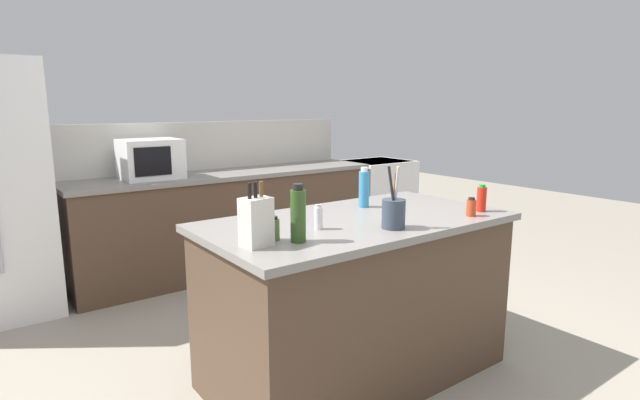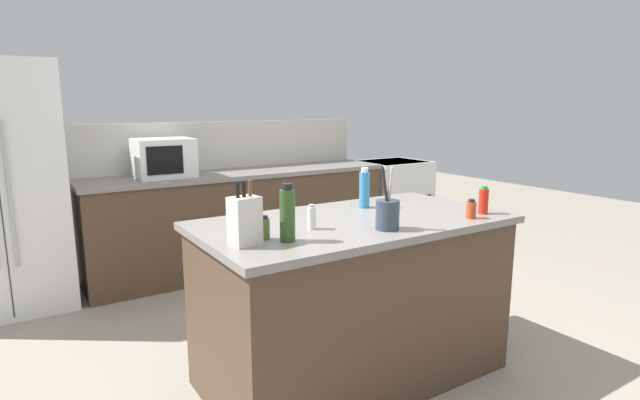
{
  "view_description": "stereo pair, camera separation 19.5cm",
  "coord_description": "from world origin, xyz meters",
  "px_view_note": "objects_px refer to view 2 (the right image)",
  "views": [
    {
      "loc": [
        -1.77,
        -2.05,
        1.56
      ],
      "look_at": [
        0.0,
        0.35,
        0.99
      ],
      "focal_mm": 28.0,
      "sensor_mm": 36.0,
      "label": 1
    },
    {
      "loc": [
        -1.61,
        -2.16,
        1.56
      ],
      "look_at": [
        0.0,
        0.35,
        0.99
      ],
      "focal_mm": 28.0,
      "sensor_mm": 36.0,
      "label": 2
    }
  ],
  "objects_px": {
    "knife_block": "(245,220)",
    "dish_soap_bottle": "(364,189)",
    "range_oven": "(392,200)",
    "hot_sauce_bottle": "(483,201)",
    "microwave": "(164,158)",
    "spice_jar_oregano": "(265,228)",
    "utensil_crock": "(387,214)",
    "salt_shaker": "(312,218)",
    "spice_jar_paprika": "(471,209)",
    "olive_oil_bottle": "(287,214)"
  },
  "relations": [
    {
      "from": "knife_block",
      "to": "dish_soap_bottle",
      "type": "relative_size",
      "value": 1.17
    },
    {
      "from": "range_oven",
      "to": "hot_sauce_bottle",
      "type": "relative_size",
      "value": 5.68
    },
    {
      "from": "microwave",
      "to": "spice_jar_oregano",
      "type": "relative_size",
      "value": 4.26
    },
    {
      "from": "microwave",
      "to": "knife_block",
      "type": "relative_size",
      "value": 1.67
    },
    {
      "from": "utensil_crock",
      "to": "salt_shaker",
      "type": "xyz_separation_m",
      "value": [
        -0.32,
        0.21,
        -0.02
      ]
    },
    {
      "from": "hot_sauce_bottle",
      "to": "spice_jar_paprika",
      "type": "xyz_separation_m",
      "value": [
        -0.15,
        -0.04,
        -0.03
      ]
    },
    {
      "from": "utensil_crock",
      "to": "olive_oil_bottle",
      "type": "distance_m",
      "value": 0.54
    },
    {
      "from": "utensil_crock",
      "to": "spice_jar_oregano",
      "type": "xyz_separation_m",
      "value": [
        -0.61,
        0.17,
        -0.03
      ]
    },
    {
      "from": "microwave",
      "to": "salt_shaker",
      "type": "xyz_separation_m",
      "value": [
        0.1,
        -2.27,
        -0.11
      ]
    },
    {
      "from": "olive_oil_bottle",
      "to": "dish_soap_bottle",
      "type": "bearing_deg",
      "value": 28.57
    },
    {
      "from": "range_oven",
      "to": "spice_jar_oregano",
      "type": "xyz_separation_m",
      "value": [
        -2.79,
        -2.31,
        0.53
      ]
    },
    {
      "from": "range_oven",
      "to": "hot_sauce_bottle",
      "type": "bearing_deg",
      "value": -120.66
    },
    {
      "from": "salt_shaker",
      "to": "dish_soap_bottle",
      "type": "bearing_deg",
      "value": 27.04
    },
    {
      "from": "dish_soap_bottle",
      "to": "spice_jar_oregano",
      "type": "height_order",
      "value": "dish_soap_bottle"
    },
    {
      "from": "knife_block",
      "to": "salt_shaker",
      "type": "xyz_separation_m",
      "value": [
        0.4,
        0.08,
        -0.05
      ]
    },
    {
      "from": "spice_jar_oregano",
      "to": "olive_oil_bottle",
      "type": "bearing_deg",
      "value": -51.53
    },
    {
      "from": "olive_oil_bottle",
      "to": "spice_jar_oregano",
      "type": "relative_size",
      "value": 2.38
    },
    {
      "from": "microwave",
      "to": "hot_sauce_bottle",
      "type": "relative_size",
      "value": 2.99
    },
    {
      "from": "olive_oil_bottle",
      "to": "knife_block",
      "type": "bearing_deg",
      "value": 164.57
    },
    {
      "from": "microwave",
      "to": "spice_jar_oregano",
      "type": "xyz_separation_m",
      "value": [
        -0.18,
        -2.31,
        -0.11
      ]
    },
    {
      "from": "microwave",
      "to": "utensil_crock",
      "type": "distance_m",
      "value": 2.52
    },
    {
      "from": "knife_block",
      "to": "olive_oil_bottle",
      "type": "relative_size",
      "value": 1.07
    },
    {
      "from": "range_oven",
      "to": "spice_jar_paprika",
      "type": "relative_size",
      "value": 8.53
    },
    {
      "from": "hot_sauce_bottle",
      "to": "spice_jar_oregano",
      "type": "bearing_deg",
      "value": 172.09
    },
    {
      "from": "microwave",
      "to": "spice_jar_oregano",
      "type": "distance_m",
      "value": 2.32
    },
    {
      "from": "salt_shaker",
      "to": "spice_jar_oregano",
      "type": "xyz_separation_m",
      "value": [
        -0.29,
        -0.04,
        -0.01
      ]
    },
    {
      "from": "utensil_crock",
      "to": "dish_soap_bottle",
      "type": "relative_size",
      "value": 1.3
    },
    {
      "from": "utensil_crock",
      "to": "spice_jar_paprika",
      "type": "xyz_separation_m",
      "value": [
        0.56,
        -0.06,
        -0.03
      ]
    },
    {
      "from": "range_oven",
      "to": "hot_sauce_bottle",
      "type": "distance_m",
      "value": 2.95
    },
    {
      "from": "salt_shaker",
      "to": "spice_jar_paprika",
      "type": "xyz_separation_m",
      "value": [
        0.87,
        -0.27,
        -0.01
      ]
    },
    {
      "from": "dish_soap_bottle",
      "to": "hot_sauce_bottle",
      "type": "relative_size",
      "value": 1.53
    },
    {
      "from": "spice_jar_paprika",
      "to": "spice_jar_oregano",
      "type": "relative_size",
      "value": 0.95
    },
    {
      "from": "dish_soap_bottle",
      "to": "spice_jar_paprika",
      "type": "xyz_separation_m",
      "value": [
        0.32,
        -0.55,
        -0.07
      ]
    },
    {
      "from": "spice_jar_oregano",
      "to": "salt_shaker",
      "type": "bearing_deg",
      "value": 8.84
    },
    {
      "from": "range_oven",
      "to": "microwave",
      "type": "bearing_deg",
      "value": 180.0
    },
    {
      "from": "microwave",
      "to": "olive_oil_bottle",
      "type": "xyz_separation_m",
      "value": [
        -0.11,
        -2.4,
        -0.04
      ]
    },
    {
      "from": "range_oven",
      "to": "microwave",
      "type": "relative_size",
      "value": 1.9
    },
    {
      "from": "microwave",
      "to": "spice_jar_oregano",
      "type": "bearing_deg",
      "value": -94.55
    },
    {
      "from": "microwave",
      "to": "utensil_crock",
      "type": "height_order",
      "value": "microwave"
    },
    {
      "from": "range_oven",
      "to": "hot_sauce_bottle",
      "type": "height_order",
      "value": "hot_sauce_bottle"
    },
    {
      "from": "knife_block",
      "to": "hot_sauce_bottle",
      "type": "height_order",
      "value": "knife_block"
    },
    {
      "from": "dish_soap_bottle",
      "to": "microwave",
      "type": "bearing_deg",
      "value": 108.37
    },
    {
      "from": "spice_jar_paprika",
      "to": "olive_oil_bottle",
      "type": "bearing_deg",
      "value": 172.94
    },
    {
      "from": "dish_soap_bottle",
      "to": "range_oven",
      "type": "bearing_deg",
      "value": 45.47
    },
    {
      "from": "utensil_crock",
      "to": "microwave",
      "type": "bearing_deg",
      "value": 99.66
    },
    {
      "from": "microwave",
      "to": "salt_shaker",
      "type": "distance_m",
      "value": 2.27
    },
    {
      "from": "olive_oil_bottle",
      "to": "spice_jar_oregano",
      "type": "xyz_separation_m",
      "value": [
        -0.07,
        0.09,
        -0.07
      ]
    },
    {
      "from": "range_oven",
      "to": "dish_soap_bottle",
      "type": "relative_size",
      "value": 3.72
    },
    {
      "from": "range_oven",
      "to": "knife_block",
      "type": "distance_m",
      "value": 3.79
    },
    {
      "from": "dish_soap_bottle",
      "to": "spice_jar_oregano",
      "type": "distance_m",
      "value": 0.91
    }
  ]
}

